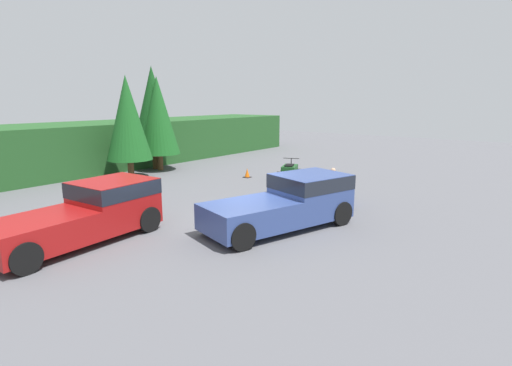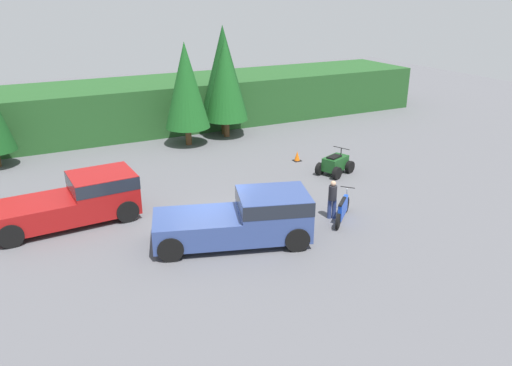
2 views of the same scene
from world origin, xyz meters
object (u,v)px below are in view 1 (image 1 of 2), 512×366
at_px(dirt_bike, 342,193).
at_px(rider_person, 333,184).
at_px(pickup_truck_second, 290,200).
at_px(traffic_cone, 247,173).
at_px(pickup_truck_red, 90,211).
at_px(quad_atv, 290,172).

xyz_separation_m(dirt_bike, rider_person, (-0.31, 0.33, 0.42)).
height_order(pickup_truck_second, traffic_cone, pickup_truck_second).
xyz_separation_m(pickup_truck_red, dirt_bike, (9.53, -4.66, -0.53)).
relative_size(dirt_bike, rider_person, 1.11).
distance_m(pickup_truck_red, quad_atv, 12.43).
height_order(quad_atv, rider_person, rider_person).
bearing_deg(quad_atv, pickup_truck_second, -169.94).
height_order(pickup_truck_red, pickup_truck_second, same).
height_order(pickup_truck_second, dirt_bike, pickup_truck_second).
bearing_deg(traffic_cone, rider_person, -110.05).
bearing_deg(quad_atv, dirt_bike, -144.38).
xyz_separation_m(pickup_truck_second, quad_atv, (7.19, 4.60, -0.50)).
height_order(pickup_truck_red, traffic_cone, pickup_truck_red).
height_order(pickup_truck_second, rider_person, pickup_truck_second).
distance_m(pickup_truck_second, quad_atv, 8.55).
bearing_deg(rider_person, quad_atv, -8.33).
height_order(dirt_bike, traffic_cone, dirt_bike).
height_order(pickup_truck_red, quad_atv, pickup_truck_red).
xyz_separation_m(pickup_truck_red, traffic_cone, (11.76, 2.62, -0.75)).
height_order(rider_person, traffic_cone, rider_person).
xyz_separation_m(pickup_truck_second, rider_person, (3.99, 0.27, -0.11)).
distance_m(dirt_bike, quad_atv, 5.48).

